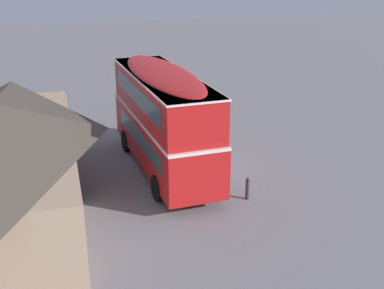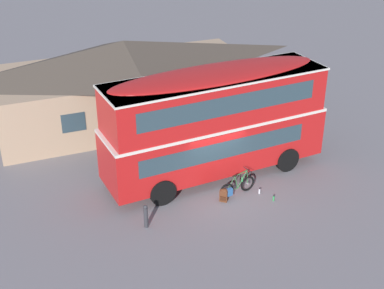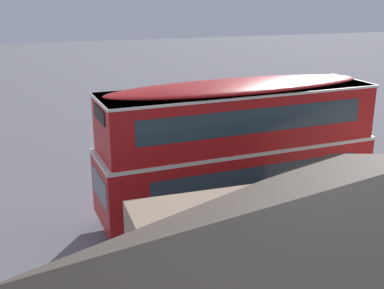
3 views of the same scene
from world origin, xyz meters
The scene contains 8 objects.
ground_plane centered at (0.00, 0.00, 0.00)m, with size 120.00×120.00×0.00m, color slate.
double_decker_bus centered at (0.46, 1.30, 2.64)m, with size 9.85×3.30×4.79m.
touring_bicycle centered at (0.57, -0.63, 0.37)m, with size 1.73×0.66×1.06m.
backpack_on_ground centered at (-0.07, -0.84, 0.29)m, with size 0.39×0.38×0.55m.
water_bottle_clear_plastic centered at (1.52, -0.89, 0.11)m, with size 0.08×0.08×0.24m.
water_bottle_green_metal centered at (1.80, -1.58, 0.11)m, with size 0.07×0.07×0.24m.
pub_building centered at (-1.52, 8.29, 2.20)m, with size 13.73×6.26×4.30m.
kerb_bollard centered at (-3.51, -1.37, 0.50)m, with size 0.16×0.16×0.97m.
Camera 2 is at (-7.97, -17.16, 11.90)m, focal length 49.90 mm.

